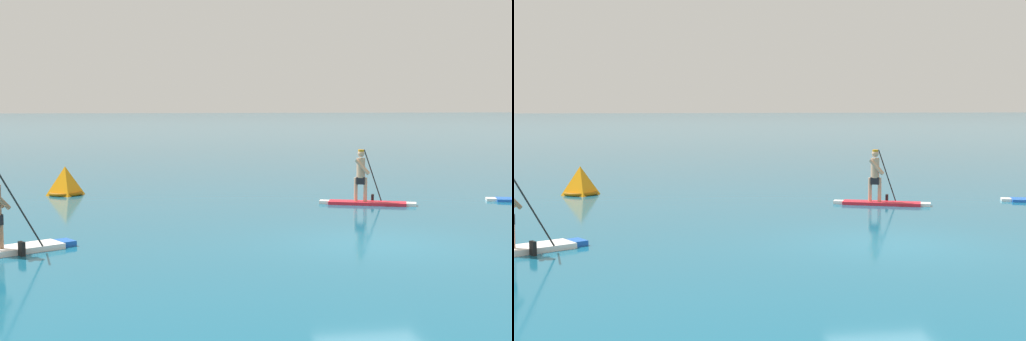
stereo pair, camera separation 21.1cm
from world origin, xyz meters
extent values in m
plane|color=#145B7A|center=(0.00, 0.00, 0.00)|extent=(440.00, 440.00, 0.00)
cube|color=white|center=(-8.10, 0.05, 0.06)|extent=(2.53, 1.95, 0.12)
cube|color=blue|center=(-6.89, 0.80, 0.06)|extent=(0.53, 0.59, 0.12)
cylinder|color=#997051|center=(-8.09, 0.05, 0.47)|extent=(0.11, 0.11, 0.70)
cylinder|color=#997051|center=(-8.06, -0.11, 1.17)|extent=(0.41, 0.31, 0.51)
cylinder|color=black|center=(-7.64, -0.21, 0.96)|extent=(0.80, 0.54, 1.66)
cube|color=black|center=(-7.64, -0.21, 0.14)|extent=(0.17, 0.21, 0.32)
cube|color=red|center=(1.66, 5.95, 0.05)|extent=(2.42, 1.40, 0.09)
cube|color=white|center=(2.90, 5.47, 0.05)|extent=(0.42, 0.49, 0.09)
cube|color=white|center=(0.42, 6.42, 0.05)|extent=(0.40, 0.44, 0.09)
cylinder|color=tan|center=(1.59, 5.97, 0.46)|extent=(0.11, 0.11, 0.73)
cylinder|color=tan|center=(1.32, 6.08, 0.46)|extent=(0.11, 0.11, 0.73)
cube|color=black|center=(1.46, 6.02, 0.74)|extent=(0.32, 0.30, 0.22)
cylinder|color=tan|center=(1.46, 6.02, 1.13)|extent=(0.26, 0.26, 0.61)
sphere|color=tan|center=(1.46, 6.02, 1.57)|extent=(0.21, 0.21, 0.21)
cylinder|color=orange|center=(1.46, 6.02, 1.67)|extent=(0.18, 0.18, 0.06)
cylinder|color=tan|center=(1.56, 6.15, 1.16)|extent=(0.44, 0.24, 0.51)
cylinder|color=tan|center=(1.45, 5.86, 1.16)|extent=(0.44, 0.24, 0.51)
cylinder|color=black|center=(1.93, 6.27, 0.86)|extent=(0.55, 0.24, 1.63)
cube|color=black|center=(1.93, 6.27, 0.11)|extent=(0.15, 0.22, 0.32)
cube|color=white|center=(5.87, 6.22, 0.04)|extent=(0.43, 0.51, 0.08)
pyramid|color=orange|center=(-7.78, 9.81, 0.49)|extent=(1.12, 1.12, 0.98)
torus|color=#915407|center=(-7.78, 9.81, 0.06)|extent=(1.15, 1.15, 0.12)
camera|label=1|loc=(-5.20, -15.28, 3.11)|focal=50.67mm
camera|label=2|loc=(-4.99, -15.31, 3.11)|focal=50.67mm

